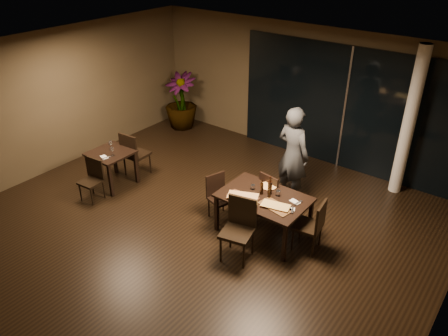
# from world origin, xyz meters

# --- Properties ---
(ground) EXTENTS (8.00, 8.00, 0.00)m
(ground) POSITION_xyz_m (0.00, 0.00, 0.00)
(ground) COLOR black
(ground) RESTS_ON ground
(wall_back) EXTENTS (8.00, 0.10, 3.00)m
(wall_back) POSITION_xyz_m (0.00, 4.05, 1.50)
(wall_back) COLOR #473A26
(wall_back) RESTS_ON ground
(wall_left) EXTENTS (0.10, 8.00, 3.00)m
(wall_left) POSITION_xyz_m (-4.05, 0.00, 1.50)
(wall_left) COLOR #473A26
(wall_left) RESTS_ON ground
(ceiling) EXTENTS (8.00, 8.00, 0.04)m
(ceiling) POSITION_xyz_m (0.00, 0.00, 3.02)
(ceiling) COLOR silver
(ceiling) RESTS_ON wall_back
(window_panel) EXTENTS (5.00, 0.06, 2.70)m
(window_panel) POSITION_xyz_m (1.00, 3.96, 1.35)
(window_panel) COLOR black
(window_panel) RESTS_ON ground
(column) EXTENTS (0.24, 0.24, 3.00)m
(column) POSITION_xyz_m (2.40, 3.65, 1.50)
(column) COLOR white
(column) RESTS_ON ground
(main_table) EXTENTS (1.50, 1.00, 0.75)m
(main_table) POSITION_xyz_m (1.00, 0.80, 0.68)
(main_table) COLOR black
(main_table) RESTS_ON ground
(side_table) EXTENTS (0.80, 0.80, 0.75)m
(side_table) POSITION_xyz_m (-2.40, 0.30, 0.62)
(side_table) COLOR black
(side_table) RESTS_ON ground
(chair_main_far) EXTENTS (0.48, 0.48, 0.91)m
(chair_main_far) POSITION_xyz_m (0.85, 1.32, 0.51)
(chair_main_far) COLOR black
(chair_main_far) RESTS_ON ground
(chair_main_near) EXTENTS (0.58, 0.58, 1.05)m
(chair_main_near) POSITION_xyz_m (1.01, 0.06, 0.58)
(chair_main_near) COLOR black
(chair_main_near) RESTS_ON ground
(chair_main_left) EXTENTS (0.50, 0.50, 0.86)m
(chair_main_left) POSITION_xyz_m (0.07, 0.72, 0.48)
(chair_main_left) COLOR black
(chair_main_left) RESTS_ON ground
(chair_main_right) EXTENTS (0.49, 0.49, 0.94)m
(chair_main_right) POSITION_xyz_m (1.90, 0.90, 0.53)
(chair_main_right) COLOR black
(chair_main_right) RESTS_ON ground
(chair_side_far) EXTENTS (0.50, 0.50, 1.02)m
(chair_side_far) POSITION_xyz_m (-2.30, 0.81, 0.57)
(chair_side_far) COLOR black
(chair_side_far) RESTS_ON ground
(chair_side_near) EXTENTS (0.42, 0.42, 0.84)m
(chair_side_near) POSITION_xyz_m (-2.27, -0.28, 0.47)
(chair_side_near) COLOR black
(chair_side_near) RESTS_ON ground
(diner) EXTENTS (0.72, 0.54, 1.93)m
(diner) POSITION_xyz_m (0.82, 2.08, 0.97)
(diner) COLOR #313437
(diner) RESTS_ON ground
(potted_plant) EXTENTS (0.90, 0.90, 1.48)m
(potted_plant) POSITION_xyz_m (-3.28, 3.40, 0.74)
(potted_plant) COLOR #20501A
(potted_plant) RESTS_ON ground
(pizza_board_left) EXTENTS (0.53, 0.28, 0.01)m
(pizza_board_left) POSITION_xyz_m (0.73, 0.55, 0.76)
(pizza_board_left) COLOR #4F2B19
(pizza_board_left) RESTS_ON main_table
(pizza_board_right) EXTENTS (0.61, 0.38, 0.01)m
(pizza_board_right) POSITION_xyz_m (1.32, 0.64, 0.76)
(pizza_board_right) COLOR #4C3118
(pizza_board_right) RESTS_ON main_table
(oblong_pizza_left) EXTENTS (0.55, 0.42, 0.02)m
(oblong_pizza_left) POSITION_xyz_m (0.73, 0.55, 0.77)
(oblong_pizza_left) COLOR maroon
(oblong_pizza_left) RESTS_ON pizza_board_left
(oblong_pizza_right) EXTENTS (0.49, 0.31, 0.02)m
(oblong_pizza_right) POSITION_xyz_m (1.32, 0.64, 0.77)
(oblong_pizza_right) COLOR maroon
(oblong_pizza_right) RESTS_ON pizza_board_right
(round_pizza) EXTENTS (0.28, 0.28, 0.01)m
(round_pizza) POSITION_xyz_m (0.89, 1.12, 0.76)
(round_pizza) COLOR red
(round_pizza) RESTS_ON main_table
(bottle_a) EXTENTS (0.06, 0.06, 0.28)m
(bottle_a) POSITION_xyz_m (0.92, 0.84, 0.89)
(bottle_a) COLOR black
(bottle_a) RESTS_ON main_table
(bottle_b) EXTENTS (0.06, 0.06, 0.26)m
(bottle_b) POSITION_xyz_m (1.09, 0.82, 0.88)
(bottle_b) COLOR black
(bottle_b) RESTS_ON main_table
(bottle_c) EXTENTS (0.07, 0.07, 0.33)m
(bottle_c) POSITION_xyz_m (1.03, 0.94, 0.92)
(bottle_c) COLOR black
(bottle_c) RESTS_ON main_table
(tumbler_left) EXTENTS (0.07, 0.07, 0.09)m
(tumbler_left) POSITION_xyz_m (0.71, 0.88, 0.79)
(tumbler_left) COLOR white
(tumbler_left) RESTS_ON main_table
(tumbler_right) EXTENTS (0.08, 0.08, 0.10)m
(tumbler_right) POSITION_xyz_m (1.17, 0.97, 0.80)
(tumbler_right) COLOR white
(tumbler_right) RESTS_ON main_table
(napkin_near) EXTENTS (0.21, 0.17, 0.01)m
(napkin_near) POSITION_xyz_m (1.54, 0.72, 0.76)
(napkin_near) COLOR white
(napkin_near) RESTS_ON main_table
(napkin_far) EXTENTS (0.20, 0.14, 0.01)m
(napkin_far) POSITION_xyz_m (1.51, 0.96, 0.76)
(napkin_far) COLOR silver
(napkin_far) RESTS_ON main_table
(wine_glass_a) EXTENTS (0.08, 0.08, 0.19)m
(wine_glass_a) POSITION_xyz_m (-2.48, 0.40, 0.84)
(wine_glass_a) COLOR white
(wine_glass_a) RESTS_ON side_table
(wine_glass_b) EXTENTS (0.08, 0.08, 0.17)m
(wine_glass_b) POSITION_xyz_m (-2.25, 0.24, 0.83)
(wine_glass_b) COLOR white
(wine_glass_b) RESTS_ON side_table
(side_napkin) EXTENTS (0.20, 0.15, 0.01)m
(side_napkin) POSITION_xyz_m (-2.31, 0.07, 0.76)
(side_napkin) COLOR white
(side_napkin) RESTS_ON side_table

